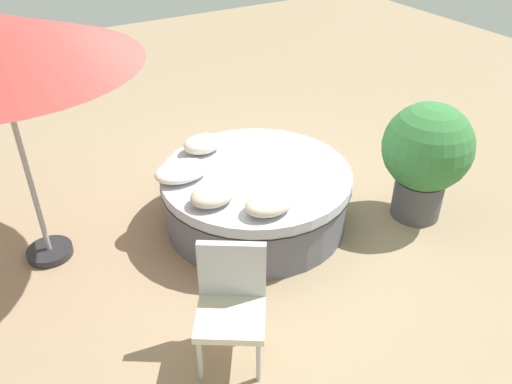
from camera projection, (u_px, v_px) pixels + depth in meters
ground_plane at (256, 221)px, 5.70m from camera, size 16.00×16.00×0.00m
round_bed at (256, 196)px, 5.52m from camera, size 1.97×1.97×0.63m
throw_pillow_0 at (203, 144)px, 5.65m from camera, size 0.43×0.31×0.20m
throw_pillow_1 at (181, 171)px, 5.21m from camera, size 0.55×0.40×0.16m
throw_pillow_2 at (213, 196)px, 4.84m from camera, size 0.43×0.33×0.17m
throw_pillow_3 at (269, 203)px, 4.72m from camera, size 0.47×0.34×0.18m
patio_chair at (231, 296)px, 3.97m from camera, size 0.71×0.70×0.98m
planter at (426, 154)px, 5.39m from camera, size 0.93×0.93×1.31m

